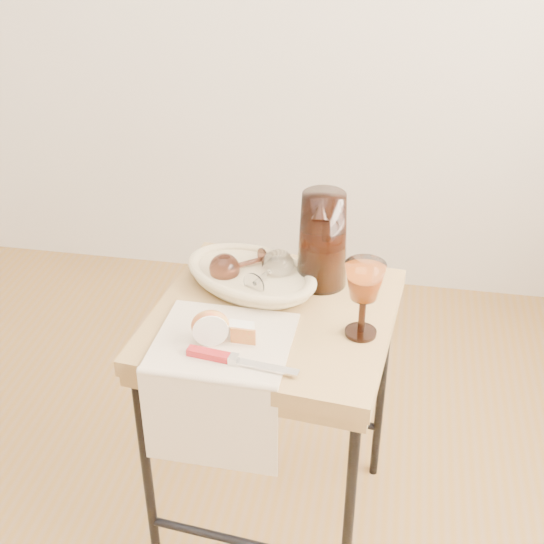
% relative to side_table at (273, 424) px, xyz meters
% --- Properties ---
extents(side_table, '(0.60, 0.60, 0.70)m').
position_rel_side_table_xyz_m(side_table, '(0.00, 0.00, 0.00)').
color(side_table, brown).
rests_on(side_table, floor).
extents(tea_towel, '(0.30, 0.27, 0.01)m').
position_rel_side_table_xyz_m(tea_towel, '(-0.09, -0.14, 0.35)').
color(tea_towel, beige).
rests_on(tea_towel, side_table).
extents(bread_basket, '(0.37, 0.32, 0.05)m').
position_rel_side_table_xyz_m(bread_basket, '(-0.07, 0.10, 0.37)').
color(bread_basket, '#988256').
rests_on(bread_basket, side_table).
extents(goblet_lying_a, '(0.14, 0.14, 0.08)m').
position_rel_side_table_xyz_m(goblet_lying_a, '(-0.10, 0.12, 0.40)').
color(goblet_lying_a, '#532C20').
rests_on(goblet_lying_a, bread_basket).
extents(goblet_lying_b, '(0.12, 0.15, 0.08)m').
position_rel_side_table_xyz_m(goblet_lying_b, '(-0.03, 0.08, 0.40)').
color(goblet_lying_b, white).
rests_on(goblet_lying_b, bread_basket).
extents(pitcher, '(0.17, 0.25, 0.28)m').
position_rel_side_table_xyz_m(pitcher, '(0.09, 0.15, 0.47)').
color(pitcher, black).
rests_on(pitcher, side_table).
extents(wine_goblet, '(0.10, 0.10, 0.18)m').
position_rel_side_table_xyz_m(wine_goblet, '(0.21, -0.05, 0.44)').
color(wine_goblet, white).
rests_on(wine_goblet, side_table).
extents(apple_half, '(0.09, 0.07, 0.08)m').
position_rel_side_table_xyz_m(apple_half, '(-0.11, -0.14, 0.39)').
color(apple_half, red).
rests_on(apple_half, tea_towel).
extents(apple_wedge, '(0.06, 0.03, 0.04)m').
position_rel_side_table_xyz_m(apple_wedge, '(-0.05, -0.12, 0.37)').
color(apple_wedge, white).
rests_on(apple_wedge, tea_towel).
extents(table_knife, '(0.24, 0.06, 0.02)m').
position_rel_side_table_xyz_m(table_knife, '(-0.04, -0.21, 0.36)').
color(table_knife, silver).
rests_on(table_knife, tea_towel).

